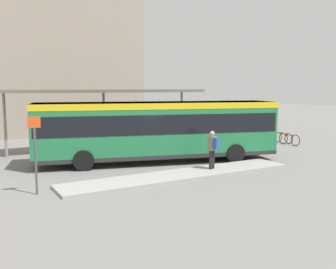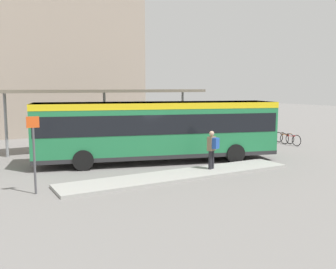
{
  "view_description": "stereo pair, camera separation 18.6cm",
  "coord_description": "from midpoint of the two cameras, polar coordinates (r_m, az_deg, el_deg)",
  "views": [
    {
      "loc": [
        -9.0,
        -16.73,
        3.8
      ],
      "look_at": [
        0.61,
        0.0,
        1.38
      ],
      "focal_mm": 40.0,
      "sensor_mm": 36.0,
      "label": 1
    },
    {
      "loc": [
        -8.84,
        -16.82,
        3.8
      ],
      "look_at": [
        0.61,
        0.0,
        1.38
      ],
      "focal_mm": 40.0,
      "sensor_mm": 36.0,
      "label": 2
    }
  ],
  "objects": [
    {
      "name": "bicycle_orange",
      "position": [
        27.1,
        17.49,
        -0.47
      ],
      "size": [
        0.48,
        1.69,
        0.73
      ],
      "rotation": [
        0.0,
        0.0,
        -1.54
      ],
      "color": "black",
      "rests_on": "ground_plane"
    },
    {
      "name": "pedestrian_waiting",
      "position": [
        17.06,
        7.09,
        -1.95
      ],
      "size": [
        0.51,
        0.55,
        1.74
      ],
      "rotation": [
        0.0,
        0.0,
        1.97
      ],
      "color": "#232328",
      "rests_on": "curb_island"
    },
    {
      "name": "station_shelter",
      "position": [
        23.43,
        -9.49,
        6.38
      ],
      "size": [
        13.33,
        2.62,
        3.69
      ],
      "color": "#706656",
      "rests_on": "ground_plane"
    },
    {
      "name": "bicycle_red",
      "position": [
        26.24,
        18.34,
        -0.71
      ],
      "size": [
        0.48,
        1.76,
        0.76
      ],
      "rotation": [
        0.0,
        0.0,
        -1.54
      ],
      "color": "black",
      "rests_on": "ground_plane"
    },
    {
      "name": "ground_plane",
      "position": [
        19.38,
        -1.3,
        -4.17
      ],
      "size": [
        120.0,
        120.0,
        0.0
      ],
      "primitive_type": "plane",
      "color": "slate"
    },
    {
      "name": "curb_island",
      "position": [
        16.25,
        2.33,
        -6.17
      ],
      "size": [
        10.71,
        1.8,
        0.12
      ],
      "color": "#9E9E99",
      "rests_on": "ground_plane"
    },
    {
      "name": "station_building",
      "position": [
        35.61,
        -23.82,
        15.96
      ],
      "size": [
        21.38,
        10.77,
        19.24
      ],
      "color": "gray",
      "rests_on": "ground_plane"
    },
    {
      "name": "platform_sign",
      "position": [
        14.09,
        -19.38,
        -2.43
      ],
      "size": [
        0.44,
        0.08,
        2.8
      ],
      "color": "#4C4C51",
      "rests_on": "ground_plane"
    },
    {
      "name": "city_bus",
      "position": [
        19.11,
        -1.29,
        1.14
      ],
      "size": [
        12.43,
        5.67,
        3.07
      ],
      "rotation": [
        0.0,
        0.0,
        -0.27
      ],
      "color": "#237A47",
      "rests_on": "ground_plane"
    }
  ]
}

